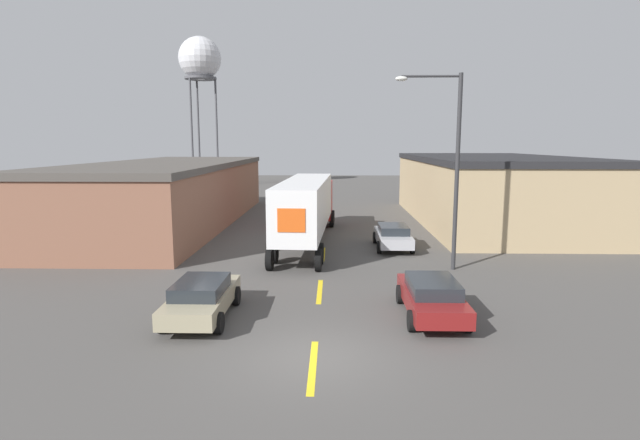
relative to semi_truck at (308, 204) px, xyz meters
The scene contains 10 objects.
ground_plane 16.56m from the semi_truck, 86.53° to the right, with size 160.00×160.00×0.00m, color #4C4947.
road_centerline 10.37m from the semi_truck, 84.35° to the right, with size 0.20×17.11×0.01m.
warehouse_left 12.86m from the semi_truck, 146.60° to the left, with size 9.52×27.71×4.60m.
warehouse_right 15.80m from the semi_truck, 31.95° to the left, with size 10.89×22.42×5.02m.
semi_truck is the anchor object (origin of this frame).
parked_car_right_near 13.95m from the semi_truck, 69.01° to the right, with size 2.02×4.60×1.37m.
parked_car_right_mid 5.44m from the semi_truck, 16.98° to the right, with size 2.02×4.60×1.37m.
parked_car_left_near 13.71m from the semi_truck, 102.62° to the right, with size 2.02×4.60×1.37m.
water_tower 45.07m from the semi_truck, 112.73° to the left, with size 5.68×5.68×20.09m.
street_lamp 9.81m from the semi_truck, 42.10° to the right, with size 3.06×0.32×9.13m.
Camera 1 is at (0.54, -13.34, 5.99)m, focal length 28.00 mm.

